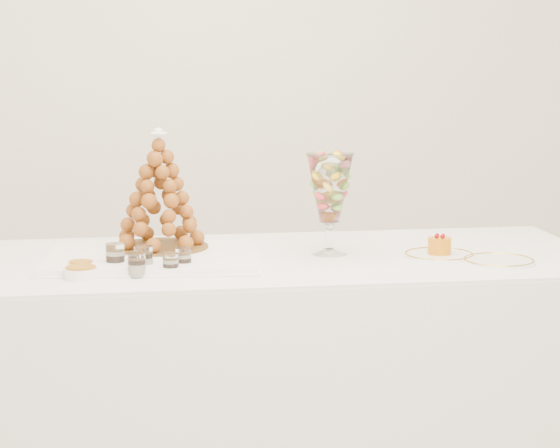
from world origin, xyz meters
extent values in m
cube|color=white|center=(0.00, 2.00, 1.40)|extent=(4.50, 0.04, 2.80)
cube|color=white|center=(-0.02, 0.29, 0.41)|extent=(2.21, 0.95, 0.81)
cube|color=white|center=(-0.02, 0.29, 0.82)|extent=(2.19, 0.95, 0.01)
cube|color=white|center=(-0.37, 0.30, 0.84)|extent=(0.71, 0.57, 0.02)
cylinder|color=white|center=(0.20, 0.30, 0.84)|extent=(0.12, 0.12, 0.02)
cylinder|color=white|center=(0.20, 0.30, 0.88)|extent=(0.02, 0.02, 0.08)
sphere|color=white|center=(0.20, 0.30, 0.92)|extent=(0.04, 0.04, 0.04)
cylinder|color=white|center=(0.54, 0.19, 0.83)|extent=(0.23, 0.23, 0.01)
cylinder|color=white|center=(0.69, 0.07, 0.83)|extent=(0.23, 0.23, 0.01)
cylinder|color=white|center=(-0.49, 0.21, 0.86)|extent=(0.07, 0.07, 0.08)
cylinder|color=white|center=(-0.41, 0.16, 0.86)|extent=(0.07, 0.07, 0.08)
cylinder|color=white|center=(-0.29, 0.15, 0.86)|extent=(0.05, 0.05, 0.07)
cylinder|color=white|center=(-0.43, 0.07, 0.86)|extent=(0.06, 0.06, 0.07)
cylinder|color=white|center=(-0.33, 0.09, 0.86)|extent=(0.05, 0.05, 0.06)
cylinder|color=white|center=(-0.59, 0.20, 0.84)|extent=(0.08, 0.08, 0.03)
cylinder|color=white|center=(-0.59, 0.09, 0.84)|extent=(0.10, 0.10, 0.03)
cylinder|color=brown|center=(-0.34, 0.41, 0.85)|extent=(0.31, 0.31, 0.01)
cone|color=brown|center=(-0.34, 0.41, 1.04)|extent=(0.32, 0.32, 0.37)
sphere|color=white|center=(-0.34, 0.41, 1.22)|extent=(0.04, 0.04, 0.04)
cylinder|color=#CD7109|center=(0.54, 0.19, 0.86)|extent=(0.08, 0.08, 0.05)
sphere|color=#910507|center=(0.55, 0.19, 0.90)|extent=(0.01, 0.01, 0.01)
sphere|color=#910507|center=(0.53, 0.20, 0.90)|extent=(0.01, 0.01, 0.01)
sphere|color=#910507|center=(0.52, 0.19, 0.90)|extent=(0.01, 0.01, 0.01)
sphere|color=#910507|center=(0.54, 0.18, 0.90)|extent=(0.01, 0.01, 0.01)
camera|label=1|loc=(-0.61, -3.08, 1.51)|focal=70.00mm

